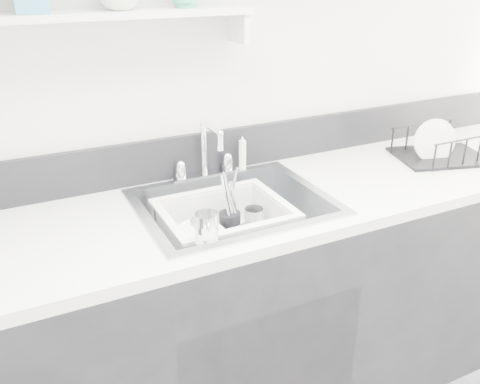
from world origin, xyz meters
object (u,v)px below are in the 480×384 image
counter_run (234,313)px  wash_tub (225,228)px  sink (234,226)px  dish_rack (442,143)px

counter_run → wash_tub: 0.38m
sink → wash_tub: sink is taller
counter_run → wash_tub: bearing=-168.0°
counter_run → dish_rack: dish_rack is taller
counter_run → dish_rack: size_ratio=8.90×
counter_run → wash_tub: size_ratio=7.55×
dish_rack → wash_tub: bearing=-162.7°
sink → wash_tub: 0.04m
sink → wash_tub: bearing=-168.0°
counter_run → sink: size_ratio=5.00×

